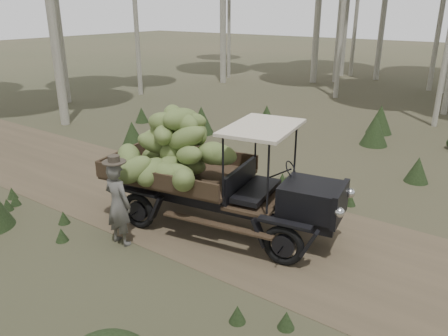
# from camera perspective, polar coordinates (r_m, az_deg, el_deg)

# --- Properties ---
(ground) EXTENTS (120.00, 120.00, 0.00)m
(ground) POSITION_cam_1_polar(r_m,az_deg,el_deg) (9.80, 3.63, -7.84)
(ground) COLOR #473D2B
(ground) RESTS_ON ground
(dirt_track) EXTENTS (70.00, 4.00, 0.01)m
(dirt_track) POSITION_cam_1_polar(r_m,az_deg,el_deg) (9.80, 3.63, -7.82)
(dirt_track) COLOR brown
(dirt_track) RESTS_ON ground
(banana_truck) EXTENTS (5.51, 3.04, 2.66)m
(banana_truck) POSITION_cam_1_polar(r_m,az_deg,el_deg) (9.43, -4.17, 1.26)
(banana_truck) COLOR black
(banana_truck) RESTS_ON ground
(farmer) EXTENTS (0.64, 0.47, 1.92)m
(farmer) POSITION_cam_1_polar(r_m,az_deg,el_deg) (9.07, -13.68, -4.48)
(farmer) COLOR #54524D
(farmer) RESTS_ON ground
(undergrowth) EXTENTS (23.88, 24.35, 1.30)m
(undergrowth) POSITION_cam_1_polar(r_m,az_deg,el_deg) (8.25, -4.53, -9.47)
(undergrowth) COLOR #233319
(undergrowth) RESTS_ON ground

